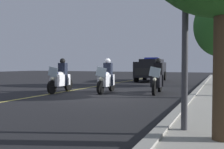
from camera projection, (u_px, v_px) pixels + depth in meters
The scene contains 8 objects.
ground_plane at pixel (103, 95), 11.16m from camera, with size 80.00×80.00×0.00m, color black.
curb_strip at pixel (191, 98), 9.55m from camera, with size 48.00×0.24×0.15m, color #9E9B93.
lane_stripe_center at pixel (61, 92), 12.14m from camera, with size 48.00×0.12×0.01m, color #E0D14C.
police_motorcycle_lead_left at pixel (61, 78), 12.07m from camera, with size 2.14×0.61×1.72m.
police_motorcycle_lead_right at pixel (106, 79), 11.90m from camera, with size 2.14×0.61×1.72m.
police_motorcycle_trailing at pixel (157, 79), 11.55m from camera, with size 2.14×0.61×1.72m.
police_suv at pixel (151, 69), 20.79m from camera, with size 5.01×2.32×2.05m.
tree_far_back at pixel (222, 26), 15.47m from camera, with size 3.49×3.49×5.86m.
Camera 1 is at (9.97, 4.92, 1.35)m, focal length 38.53 mm.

